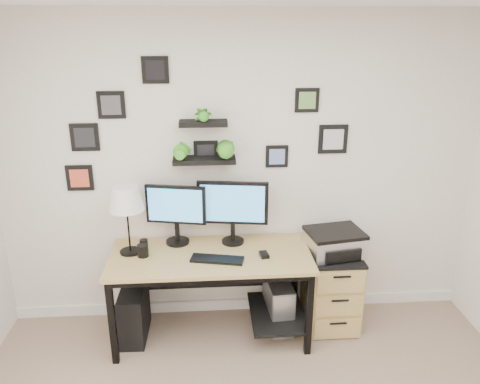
{
  "coord_description": "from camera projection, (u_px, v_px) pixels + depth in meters",
  "views": [
    {
      "loc": [
        -0.28,
        -1.7,
        2.48
      ],
      "look_at": [
        -0.02,
        1.83,
        1.2
      ],
      "focal_mm": 35.0,
      "sensor_mm": 36.0,
      "label": 1
    }
  ],
  "objects": [
    {
      "name": "pc_tower_black",
      "position": [
        134.0,
        313.0,
        3.87
      ],
      "size": [
        0.21,
        0.45,
        0.44
      ],
      "primitive_type": "cube",
      "rotation": [
        0.0,
        0.0,
        -0.02
      ],
      "color": "black",
      "rests_on": "ground"
    },
    {
      "name": "file_cabinet",
      "position": [
        331.0,
        289.0,
        4.01
      ],
      "size": [
        0.43,
        0.53,
        0.67
      ],
      "color": "tan",
      "rests_on": "ground"
    },
    {
      "name": "monitor_right",
      "position": [
        233.0,
        207.0,
        3.81
      ],
      "size": [
        0.58,
        0.21,
        0.54
      ],
      "color": "black",
      "rests_on": "desk"
    },
    {
      "name": "pc_tower_grey",
      "position": [
        278.0,
        304.0,
        4.01
      ],
      "size": [
        0.22,
        0.45,
        0.43
      ],
      "color": "gray",
      "rests_on": "ground"
    },
    {
      "name": "table_lamp",
      "position": [
        126.0,
        200.0,
        3.6
      ],
      "size": [
        0.27,
        0.27,
        0.56
      ],
      "color": "black",
      "rests_on": "desk"
    },
    {
      "name": "wall_decor",
      "position": [
        202.0,
        135.0,
        3.68
      ],
      "size": [
        2.3,
        0.18,
        1.06
      ],
      "color": "black",
      "rests_on": "ground"
    },
    {
      "name": "room",
      "position": [
        241.0,
        304.0,
        4.3
      ],
      "size": [
        4.0,
        4.0,
        4.0
      ],
      "color": "tan",
      "rests_on": "ground"
    },
    {
      "name": "desk",
      "position": [
        215.0,
        266.0,
        3.79
      ],
      "size": [
        1.6,
        0.7,
        0.75
      ],
      "color": "tan",
      "rests_on": "ground"
    },
    {
      "name": "mug",
      "position": [
        143.0,
        251.0,
        3.67
      ],
      "size": [
        0.09,
        0.09,
        0.1
      ],
      "primitive_type": "cylinder",
      "color": "black",
      "rests_on": "desk"
    },
    {
      "name": "printer",
      "position": [
        334.0,
        242.0,
        3.87
      ],
      "size": [
        0.5,
        0.42,
        0.2
      ],
      "color": "silver",
      "rests_on": "file_cabinet"
    },
    {
      "name": "monitor_left",
      "position": [
        176.0,
        210.0,
        3.8
      ],
      "size": [
        0.49,
        0.23,
        0.51
      ],
      "color": "black",
      "rests_on": "desk"
    },
    {
      "name": "mouse",
      "position": [
        264.0,
        255.0,
        3.68
      ],
      "size": [
        0.08,
        0.11,
        0.03
      ],
      "primitive_type": "cube",
      "rotation": [
        0.0,
        0.0,
        0.14
      ],
      "color": "black",
      "rests_on": "desk"
    },
    {
      "name": "keyboard",
      "position": [
        217.0,
        259.0,
        3.61
      ],
      "size": [
        0.43,
        0.21,
        0.02
      ],
      "primitive_type": "cube",
      "rotation": [
        0.0,
        0.0,
        -0.21
      ],
      "color": "black",
      "rests_on": "desk"
    },
    {
      "name": "pen_cup",
      "position": [
        144.0,
        245.0,
        3.78
      ],
      "size": [
        0.07,
        0.07,
        0.09
      ],
      "primitive_type": "cylinder",
      "color": "black",
      "rests_on": "desk"
    }
  ]
}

